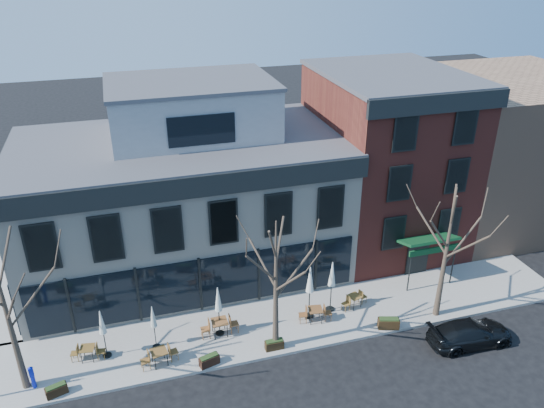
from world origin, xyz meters
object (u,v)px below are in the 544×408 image
object	(u,v)px
parked_sedan	(470,333)
umbrella_0	(102,325)
call_box	(32,376)
cafe_set_0	(88,352)

from	to	relation	value
parked_sedan	umbrella_0	world-z (taller)	umbrella_0
parked_sedan	umbrella_0	size ratio (longest dim) A/B	1.61
parked_sedan	call_box	distance (m)	20.76
parked_sedan	call_box	size ratio (longest dim) A/B	3.57
cafe_set_0	parked_sedan	bearing A→B (deg)	-12.56
call_box	umbrella_0	world-z (taller)	umbrella_0
cafe_set_0	umbrella_0	distance (m)	1.67
call_box	cafe_set_0	world-z (taller)	call_box
parked_sedan	call_box	bearing A→B (deg)	84.38
umbrella_0	cafe_set_0	bearing A→B (deg)	179.31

